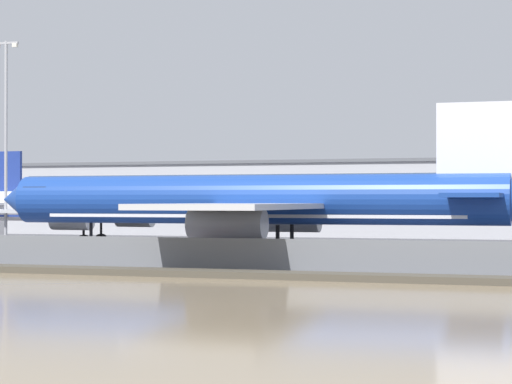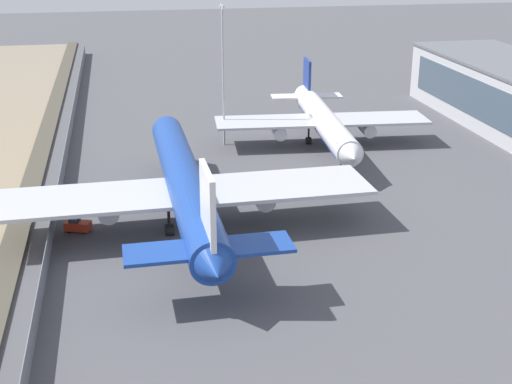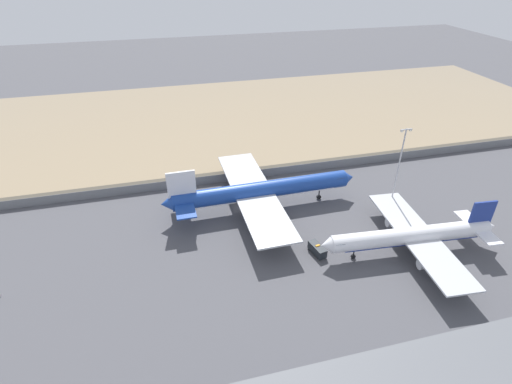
# 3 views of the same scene
# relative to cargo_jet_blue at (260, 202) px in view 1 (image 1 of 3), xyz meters

# --- Properties ---
(ground_plane) EXTENTS (500.00, 500.00, 0.00)m
(ground_plane) POSITION_rel_cargo_jet_blue_xyz_m (5.35, -0.75, -5.57)
(ground_plane) COLOR #4C4C51
(shoreline_seawall) EXTENTS (320.00, 3.00, 0.50)m
(shoreline_seawall) POSITION_rel_cargo_jet_blue_xyz_m (5.35, -21.25, -5.32)
(shoreline_seawall) COLOR #474238
(shoreline_seawall) RESTS_ON ground
(perimeter_fence) EXTENTS (280.00, 0.10, 2.72)m
(perimeter_fence) POSITION_rel_cargo_jet_blue_xyz_m (5.35, -16.75, -4.21)
(perimeter_fence) COLOR slate
(perimeter_fence) RESTS_ON ground
(cargo_jet_blue) EXTENTS (54.23, 46.74, 14.61)m
(cargo_jet_blue) POSITION_rel_cargo_jet_blue_xyz_m (0.00, 0.00, 0.00)
(cargo_jet_blue) COLOR #193D93
(cargo_jet_blue) RESTS_ON ground
(passenger_jet_white) EXTENTS (43.60, 37.61, 12.49)m
(passenger_jet_white) POSITION_rel_cargo_jet_blue_xyz_m (-30.05, 26.86, -0.81)
(passenger_jet_white) COLOR white
(passenger_jet_white) RESTS_ON ground
(baggage_tug) EXTENTS (2.57, 3.55, 1.80)m
(baggage_tug) POSITION_rel_cargo_jet_blue_xyz_m (-0.80, -13.79, -4.77)
(baggage_tug) COLOR red
(baggage_tug) RESTS_ON ground
(ops_van) EXTENTS (3.10, 5.52, 2.48)m
(ops_van) POSITION_rel_cargo_jet_blue_xyz_m (-8.46, 22.09, -4.29)
(ops_van) COLOR #1E2328
(ops_van) RESTS_ON ground
(terminal_building) EXTENTS (110.12, 19.57, 12.00)m
(terminal_building) POSITION_rel_cargo_jet_blue_xyz_m (-9.57, 66.70, 0.44)
(terminal_building) COLOR #B2B2B7
(terminal_building) RESTS_ON ground
(apron_light_mast_apron_west) EXTENTS (3.20, 0.40, 24.27)m
(apron_light_mast_apron_west) POSITION_rel_cargo_jet_blue_xyz_m (-34.47, 10.15, 7.87)
(apron_light_mast_apron_west) COLOR #A8A8AD
(apron_light_mast_apron_west) RESTS_ON ground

